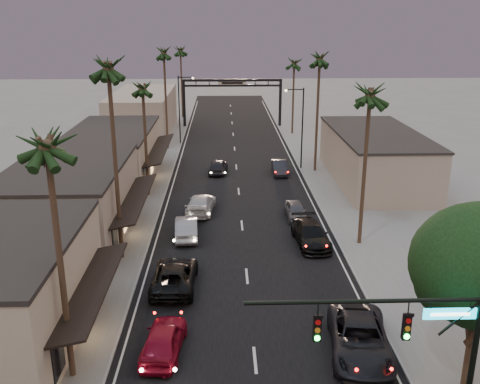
{
  "coord_description": "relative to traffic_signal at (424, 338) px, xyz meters",
  "views": [
    {
      "loc": [
        -1.45,
        -12.38,
        15.97
      ],
      "look_at": [
        -0.12,
        29.12,
        2.5
      ],
      "focal_mm": 40.0,
      "sensor_mm": 36.0,
      "label": 1
    }
  ],
  "objects": [
    {
      "name": "palm_rb",
      "position": [
        2.91,
        40.0,
        7.33
      ],
      "size": [
        3.2,
        3.2,
        14.2
      ],
      "color": "#38281C",
      "rests_on": "ground"
    },
    {
      "name": "palm_lc",
      "position": [
        -14.29,
        32.0,
        5.39
      ],
      "size": [
        3.2,
        3.2,
        12.2
      ],
      "color": "#38281C",
      "rests_on": "ground"
    },
    {
      "name": "oncoming_pickup",
      "position": [
        -10.25,
        13.73,
        -4.29
      ],
      "size": [
        2.78,
        5.75,
        1.58
      ],
      "primitive_type": "imported",
      "rotation": [
        0.0,
        0.0,
        3.11
      ],
      "color": "black",
      "rests_on": "ground"
    },
    {
      "name": "building_right",
      "position": [
        8.31,
        36.0,
        -2.58
      ],
      "size": [
        8.0,
        18.0,
        5.0
      ],
      "primitive_type": "cube",
      "color": "gray",
      "rests_on": "ground"
    },
    {
      "name": "palm_ra",
      "position": [
        2.91,
        20.0,
        6.36
      ],
      "size": [
        3.2,
        3.2,
        13.2
      ],
      "color": "#38281C",
      "rests_on": "ground"
    },
    {
      "name": "ground",
      "position": [
        -5.69,
        36.0,
        -5.08
      ],
      "size": [
        200.0,
        200.0,
        0.0
      ],
      "primitive_type": "plane",
      "color": "slate",
      "rests_on": "ground"
    },
    {
      "name": "palm_far",
      "position": [
        -13.99,
        74.0,
        6.36
      ],
      "size": [
        3.2,
        3.2,
        13.2
      ],
      "color": "#38281C",
      "rests_on": "ground"
    },
    {
      "name": "storefront_far",
      "position": [
        -18.69,
        38.0,
        -2.58
      ],
      "size": [
        8.0,
        16.0,
        5.0
      ],
      "primitive_type": "cube",
      "color": "tan",
      "rests_on": "ground"
    },
    {
      "name": "curbside_far",
      "position": [
        -1.09,
        39.05,
        -4.37
      ],
      "size": [
        1.54,
        4.32,
        1.42
      ],
      "primitive_type": "imported",
      "rotation": [
        0.0,
        0.0,
        -0.01
      ],
      "color": "black",
      "rests_on": "ground"
    },
    {
      "name": "palm_ld",
      "position": [
        -14.29,
        51.0,
        7.33
      ],
      "size": [
        3.2,
        3.2,
        14.2
      ],
      "color": "#38281C",
      "rests_on": "ground"
    },
    {
      "name": "arch",
      "position": [
        -5.69,
        66.0,
        0.45
      ],
      "size": [
        15.2,
        0.4,
        7.27
      ],
      "color": "black",
      "rests_on": "ground"
    },
    {
      "name": "streetlight_right",
      "position": [
        1.23,
        41.0,
        0.25
      ],
      "size": [
        2.13,
        0.3,
        9.0
      ],
      "color": "black",
      "rests_on": "ground"
    },
    {
      "name": "road",
      "position": [
        -5.69,
        41.0,
        -5.08
      ],
      "size": [
        14.0,
        120.0,
        0.02
      ],
      "primitive_type": "cube",
      "color": "black",
      "rests_on": "ground"
    },
    {
      "name": "streetlight_left",
      "position": [
        -12.61,
        54.0,
        0.25
      ],
      "size": [
        2.13,
        0.3,
        9.0
      ],
      "color": "black",
      "rests_on": "ground"
    },
    {
      "name": "traffic_signal",
      "position": [
        0.0,
        0.0,
        0.0
      ],
      "size": [
        8.51,
        0.22,
        7.8
      ],
      "color": "black",
      "rests_on": "ground"
    },
    {
      "name": "oncoming_white",
      "position": [
        -9.13,
        27.25,
        -4.3
      ],
      "size": [
        2.75,
        5.57,
        1.56
      ],
      "primitive_type": "imported",
      "rotation": [
        0.0,
        0.0,
        3.03
      ],
      "color": "#B4B4B4",
      "rests_on": "ground"
    },
    {
      "name": "oncoming_red",
      "position": [
        -10.22,
        6.75,
        -4.3
      ],
      "size": [
        2.28,
        4.76,
        1.57
      ],
      "primitive_type": "imported",
      "rotation": [
        0.0,
        0.0,
        3.05
      ],
      "color": "maroon",
      "rests_on": "ground"
    },
    {
      "name": "palm_la",
      "position": [
        -14.29,
        5.0,
        6.36
      ],
      "size": [
        3.2,
        3.2,
        13.2
      ],
      "color": "#38281C",
      "rests_on": "ground"
    },
    {
      "name": "sidewalk_left",
      "position": [
        -15.19,
        48.0,
        -5.02
      ],
      "size": [
        5.0,
        92.0,
        0.12
      ],
      "primitive_type": "cube",
      "color": "slate",
      "rests_on": "ground"
    },
    {
      "name": "palm_rc",
      "position": [
        2.91,
        60.0,
        5.39
      ],
      "size": [
        3.2,
        3.2,
        12.2
      ],
      "color": "#38281C",
      "rests_on": "ground"
    },
    {
      "name": "curbside_grey",
      "position": [
        -1.13,
        25.55,
        -4.41
      ],
      "size": [
        1.67,
        3.99,
        1.35
      ],
      "primitive_type": "imported",
      "rotation": [
        0.0,
        0.0,
        0.02
      ],
      "color": "#4A4A4E",
      "rests_on": "ground"
    },
    {
      "name": "storefront_mid",
      "position": [
        -18.69,
        22.0,
        -2.33
      ],
      "size": [
        8.0,
        14.0,
        5.5
      ],
      "primitive_type": "cube",
      "color": "gray",
      "rests_on": "ground"
    },
    {
      "name": "oncoming_dgrey",
      "position": [
        -7.72,
        39.59,
        -4.32
      ],
      "size": [
        2.31,
        4.63,
        1.52
      ],
      "primitive_type": "imported",
      "rotation": [
        0.0,
        0.0,
        3.02
      ],
      "color": "black",
      "rests_on": "ground"
    },
    {
      "name": "palm_lb",
      "position": [
        -14.29,
        18.0,
        8.3
      ],
      "size": [
        3.2,
        3.2,
        15.2
      ],
      "color": "#38281C",
      "rests_on": "ground"
    },
    {
      "name": "curbside_black",
      "position": [
        -0.73,
        20.05,
        -4.29
      ],
      "size": [
        2.63,
        5.63,
        1.59
      ],
      "primitive_type": "imported",
      "rotation": [
        0.0,
        0.0,
        0.07
      ],
      "color": "black",
      "rests_on": "ground"
    },
    {
      "name": "oncoming_silver",
      "position": [
        -10.03,
        21.75,
        -4.3
      ],
      "size": [
        1.95,
        4.82,
        1.56
      ],
      "primitive_type": "imported",
      "rotation": [
        0.0,
        0.0,
        3.21
      ],
      "color": "gray",
      "rests_on": "ground"
    },
    {
      "name": "sidewalk_right",
      "position": [
        3.81,
        48.0,
        -5.02
      ],
      "size": [
        5.0,
        92.0,
        0.12
      ],
      "primitive_type": "cube",
      "color": "slate",
      "rests_on": "ground"
    },
    {
      "name": "curbside_near",
      "position": [
        -0.46,
        6.37,
        -4.22
      ],
      "size": [
        3.63,
        6.54,
        1.73
      ],
      "primitive_type": "imported",
      "rotation": [
        0.0,
        0.0,
        -0.12
      ],
      "color": "black",
      "rests_on": "ground"
    },
    {
      "name": "storefront_dist",
      "position": [
        -18.69,
        61.0,
        -2.08
      ],
      "size": [
        8.0,
        20.0,
        6.0
      ],
      "primitive_type": "cube",
      "color": "gray",
      "rests_on": "ground"
    }
  ]
}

